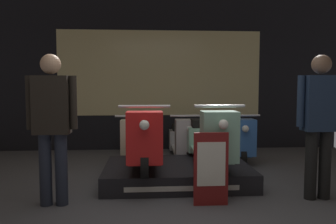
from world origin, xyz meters
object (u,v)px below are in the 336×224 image
person_right_browsing (320,117)px  scooter_display_left (145,141)px  person_left_browsing (52,120)px  scooter_backrow_0 (135,141)px  price_sign_board (211,169)px  scooter_backrow_2 (232,140)px  scooter_display_right (209,140)px  scooter_backrow_1 (184,140)px

person_right_browsing → scooter_display_left: bearing=159.4°
scooter_display_left → person_left_browsing: (-0.98, -0.74, 0.36)m
scooter_backrow_0 → price_sign_board: (0.88, -2.27, 0.07)m
scooter_display_left → person_right_browsing: 2.13m
scooter_display_left → scooter_backrow_0: (-0.17, 1.41, -0.24)m
scooter_display_left → scooter_backrow_2: bearing=42.5°
person_left_browsing → price_sign_board: (1.69, -0.12, -0.53)m
scooter_backrow_0 → scooter_display_right: bearing=-53.8°
scooter_display_left → scooter_backrow_1: (0.68, 1.41, -0.24)m
scooter_display_left → person_right_browsing: size_ratio=1.01×
scooter_backrow_1 → scooter_backrow_0: bearing=180.0°
scooter_backrow_0 → person_left_browsing: size_ratio=1.01×
scooter_display_left → scooter_backrow_1: bearing=64.1°
person_left_browsing → scooter_backrow_1: bearing=52.3°
person_left_browsing → scooter_display_right: bearing=21.8°
scooter_backrow_1 → person_left_browsing: 2.78m
scooter_backrow_2 → price_sign_board: (-0.83, -2.27, 0.07)m
person_left_browsing → scooter_display_left: bearing=37.0°
scooter_display_right → scooter_backrow_2: size_ratio=1.00×
price_sign_board → scooter_backrow_0: bearing=111.3°
scooter_backrow_2 → person_right_browsing: size_ratio=1.01×
person_right_browsing → scooter_backrow_0: bearing=134.9°
scooter_display_left → scooter_display_right: 0.86m
person_right_browsing → price_sign_board: bearing=-174.3°
scooter_backrow_0 → scooter_backrow_2: size_ratio=1.00×
scooter_backrow_0 → person_left_browsing: 2.37m
person_right_browsing → price_sign_board: (-1.25, -0.12, -0.53)m
scooter_display_left → scooter_backrow_0: bearing=97.0°
scooter_display_left → price_sign_board: size_ratio=2.08×
scooter_display_left → scooter_backrow_0: size_ratio=1.00×
price_sign_board → scooter_backrow_2: bearing=69.9°
scooter_backrow_1 → price_sign_board: bearing=-89.3°
scooter_display_left → price_sign_board: scooter_display_left is taller
scooter_display_right → person_left_browsing: size_ratio=1.01×
scooter_backrow_2 → person_left_browsing: (-2.52, -2.15, 0.60)m
scooter_display_right → scooter_backrow_0: size_ratio=1.00×
scooter_backrow_2 → person_right_browsing: 2.27m
scooter_backrow_2 → person_right_browsing: bearing=-78.9°
scooter_backrow_0 → person_left_browsing: bearing=-110.5°
person_left_browsing → person_right_browsing: (2.94, 0.00, 0.00)m
scooter_backrow_1 → scooter_backrow_2: (0.86, 0.00, 0.00)m
scooter_backrow_1 → person_right_browsing: 2.57m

